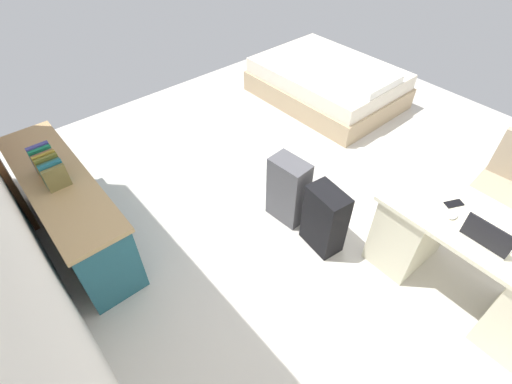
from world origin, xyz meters
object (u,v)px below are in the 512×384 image
at_px(suitcase_spare_grey, 288,190).
at_px(figurine_small, 36,150).
at_px(office_chair, 501,193).
at_px(bed, 328,83).
at_px(suitcase_black, 325,219).
at_px(computer_mouse, 453,215).
at_px(laptop, 488,237).
at_px(cell_phone_by_mouse, 454,204).
at_px(credenza, 70,209).
at_px(desk, 468,261).

height_order(suitcase_spare_grey, figurine_small, figurine_small).
distance_m(office_chair, bed, 2.66).
relative_size(suitcase_black, computer_mouse, 6.35).
distance_m(bed, laptop, 3.28).
bearing_deg(figurine_small, bed, -92.74).
relative_size(cell_phone_by_mouse, figurine_small, 1.24).
bearing_deg(office_chair, laptop, 101.39).
height_order(office_chair, suitcase_black, office_chair).
relative_size(office_chair, computer_mouse, 9.40).
relative_size(suitcase_spare_grey, cell_phone_by_mouse, 4.94).
bearing_deg(bed, suitcase_spare_grey, 122.70).
xyz_separation_m(office_chair, laptop, (-0.20, 1.02, 0.38)).
bearing_deg(cell_phone_by_mouse, computer_mouse, 140.80).
bearing_deg(credenza, computer_mouse, -138.67).
xyz_separation_m(laptop, cell_phone_by_mouse, (0.32, -0.17, -0.04)).
bearing_deg(suitcase_black, computer_mouse, -147.45).
distance_m(desk, office_chair, 0.92).
height_order(desk, computer_mouse, computer_mouse).
bearing_deg(bed, computer_mouse, 147.90).
height_order(office_chair, suitcase_spare_grey, office_chair).
distance_m(suitcase_black, suitcase_spare_grey, 0.46).
bearing_deg(credenza, cell_phone_by_mouse, -136.23).
relative_size(desk, credenza, 0.80).
xyz_separation_m(office_chair, suitcase_black, (0.86, 1.36, -0.10)).
relative_size(bed, figurine_small, 17.44).
relative_size(bed, suitcase_spare_grey, 2.86).
bearing_deg(desk, bed, -28.77).
relative_size(office_chair, figurine_small, 8.55).
height_order(credenza, figurine_small, figurine_small).
relative_size(office_chair, bed, 0.49).
xyz_separation_m(bed, suitcase_black, (-1.72, 1.97, 0.07)).
xyz_separation_m(desk, credenza, (2.54, 2.10, -0.03)).
xyz_separation_m(office_chair, credenza, (2.36, 3.00, -0.06)).
bearing_deg(credenza, figurine_small, 0.22).
distance_m(desk, credenza, 3.29).
xyz_separation_m(suitcase_spare_grey, laptop, (-1.52, -0.35, 0.46)).
height_order(desk, figurine_small, figurine_small).
height_order(desk, credenza, desk).
xyz_separation_m(credenza, cell_phone_by_mouse, (-2.25, -2.15, 0.39)).
bearing_deg(figurine_small, suitcase_black, -139.10).
height_order(desk, laptop, laptop).
bearing_deg(credenza, suitcase_black, -132.44).
distance_m(suitcase_spare_grey, laptop, 1.63).
xyz_separation_m(bed, computer_mouse, (-2.53, 1.59, 0.52)).
relative_size(suitcase_black, suitcase_spare_grey, 0.95).
distance_m(office_chair, credenza, 3.82).
bearing_deg(computer_mouse, credenza, 41.67).
distance_m(credenza, suitcase_black, 2.23).
distance_m(bed, suitcase_black, 2.62).
xyz_separation_m(desk, bed, (2.76, -1.52, -0.15)).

